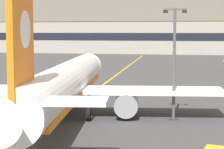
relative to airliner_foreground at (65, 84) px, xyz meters
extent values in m
cube|color=yellow|center=(-1.49, 17.08, -3.37)|extent=(10.20, 179.74, 0.01)
cylinder|color=white|center=(-0.02, 0.15, 0.13)|extent=(8.87, 36.18, 3.80)
cone|color=white|center=(-2.76, 19.25, 0.13)|extent=(3.94, 3.09, 3.61)
cone|color=white|center=(2.73, -19.06, 0.53)|extent=(3.22, 3.18, 2.85)
cube|color=orange|center=(-0.02, 0.15, -0.91)|extent=(8.38, 33.31, 0.44)
cube|color=black|center=(-2.49, 17.37, 0.80)|extent=(2.98, 1.49, 0.60)
cube|color=white|center=(-0.11, 0.74, -0.72)|extent=(32.36, 9.29, 0.36)
cylinder|color=gray|center=(-6.10, -1.13, -1.94)|extent=(2.79, 3.89, 2.30)
cylinder|color=black|center=(-6.36, 0.70, -1.94)|extent=(1.96, 0.46, 1.95)
cylinder|color=gray|center=(6.17, 0.63, -1.94)|extent=(2.79, 3.89, 2.30)
cylinder|color=black|center=(5.91, 2.46, -1.94)|extent=(1.96, 0.46, 1.95)
cube|color=orange|center=(2.22, -15.50, 4.68)|extent=(1.08, 4.81, 7.20)
cylinder|color=white|center=(2.18, -15.20, 5.40)|extent=(0.78, 2.44, 2.40)
cube|color=white|center=(2.30, -16.09, 0.99)|extent=(11.29, 4.33, 0.24)
cylinder|color=#4C4C51|center=(-2.08, 14.50, -1.89)|extent=(0.24, 0.24, 1.60)
cylinder|color=black|center=(-2.08, 14.50, -2.92)|extent=(0.52, 0.95, 0.90)
cylinder|color=#4C4C51|center=(-2.31, -2.20, -1.59)|extent=(0.24, 0.24, 1.60)
cylinder|color=black|center=(-2.31, -2.20, -2.72)|extent=(0.58, 1.34, 1.30)
cylinder|color=#4C4C51|center=(2.84, -1.47, -1.59)|extent=(0.24, 0.24, 1.60)
cylinder|color=black|center=(2.84, -1.47, -2.72)|extent=(0.58, 1.34, 1.30)
cylinder|color=#515156|center=(10.84, 0.81, 2.07)|extent=(0.28, 0.28, 10.88)
cylinder|color=#333338|center=(10.84, 0.81, -3.32)|extent=(0.90, 0.90, 0.10)
cube|color=#515156|center=(10.84, 0.81, 7.36)|extent=(2.20, 0.16, 0.16)
cube|color=black|center=(9.94, 0.81, 7.16)|extent=(0.44, 0.36, 0.28)
cube|color=black|center=(11.74, 0.81, 7.16)|extent=(0.44, 0.36, 0.28)
cone|color=orange|center=(1.73, 15.29, -3.09)|extent=(0.36, 0.36, 0.55)
cylinder|color=white|center=(1.73, 15.29, -3.07)|extent=(0.23, 0.23, 0.07)
cube|color=orange|center=(1.73, 15.29, -3.35)|extent=(0.44, 0.44, 0.03)
cube|color=#9E998E|center=(-6.11, 121.39, 2.72)|extent=(126.89, 12.00, 12.17)
cube|color=black|center=(-6.11, 115.34, 3.12)|extent=(121.81, 0.12, 2.80)
cube|color=slate|center=(-6.11, 121.39, 9.00)|extent=(127.29, 12.40, 0.40)
camera|label=1|loc=(13.27, -40.49, 5.33)|focal=67.96mm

